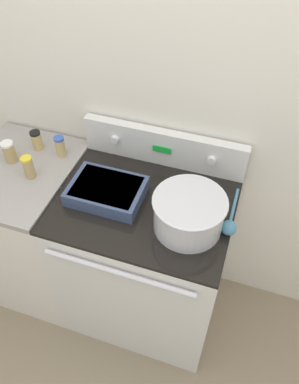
% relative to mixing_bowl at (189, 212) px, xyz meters
% --- Properties ---
extents(ground_plane, '(12.00, 12.00, 0.00)m').
position_rel_mixing_bowl_xyz_m(ground_plane, '(-0.22, -0.25, -1.04)').
color(ground_plane, gray).
extents(kitchen_wall, '(8.00, 0.05, 2.50)m').
position_rel_mixing_bowl_xyz_m(kitchen_wall, '(-0.22, 0.42, 0.21)').
color(kitchen_wall, silver).
rests_on(kitchen_wall, ground_plane).
extents(stove_range, '(0.81, 0.66, 0.95)m').
position_rel_mixing_bowl_xyz_m(stove_range, '(-0.22, 0.07, -0.57)').
color(stove_range, silver).
rests_on(stove_range, ground_plane).
extents(control_panel, '(0.81, 0.07, 0.19)m').
position_rel_mixing_bowl_xyz_m(control_panel, '(-0.22, 0.36, 0.00)').
color(control_panel, silver).
rests_on(control_panel, stove_range).
extents(side_counter, '(0.52, 0.63, 0.96)m').
position_rel_mixing_bowl_xyz_m(side_counter, '(-0.89, 0.07, -0.56)').
color(side_counter, silver).
rests_on(side_counter, ground_plane).
extents(mixing_bowl, '(0.31, 0.31, 0.16)m').
position_rel_mixing_bowl_xyz_m(mixing_bowl, '(0.00, 0.00, 0.00)').
color(mixing_bowl, silver).
rests_on(mixing_bowl, stove_range).
extents(casserole_dish, '(0.33, 0.24, 0.07)m').
position_rel_mixing_bowl_xyz_m(casserole_dish, '(-0.39, 0.05, -0.05)').
color(casserole_dish, '#38476B').
rests_on(casserole_dish, stove_range).
extents(ladle, '(0.07, 0.29, 0.07)m').
position_rel_mixing_bowl_xyz_m(ladle, '(0.17, 0.04, -0.06)').
color(ladle, teal).
rests_on(ladle, stove_range).
extents(spice_jar_blue_cap, '(0.05, 0.05, 0.11)m').
position_rel_mixing_bowl_xyz_m(spice_jar_blue_cap, '(-0.72, 0.23, -0.02)').
color(spice_jar_blue_cap, tan).
rests_on(spice_jar_blue_cap, side_counter).
extents(spice_jar_yellow_cap, '(0.05, 0.05, 0.12)m').
position_rel_mixing_bowl_xyz_m(spice_jar_yellow_cap, '(-0.79, 0.05, -0.02)').
color(spice_jar_yellow_cap, tan).
rests_on(spice_jar_yellow_cap, side_counter).
extents(spice_jar_black_cap, '(0.05, 0.05, 0.10)m').
position_rel_mixing_bowl_xyz_m(spice_jar_black_cap, '(-0.86, 0.24, -0.03)').
color(spice_jar_black_cap, tan).
rests_on(spice_jar_black_cap, side_counter).
extents(spice_jar_white_cap, '(0.06, 0.06, 0.11)m').
position_rel_mixing_bowl_xyz_m(spice_jar_white_cap, '(-0.94, 0.12, -0.02)').
color(spice_jar_white_cap, tan).
rests_on(spice_jar_white_cap, side_counter).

